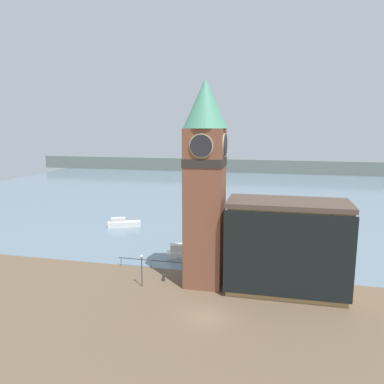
% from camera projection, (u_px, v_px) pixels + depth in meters
% --- Properties ---
extents(ground_plane, '(160.00, 160.00, 0.00)m').
position_uv_depth(ground_plane, '(207.00, 317.00, 34.88)').
color(ground_plane, brown).
extents(water, '(160.00, 120.00, 0.00)m').
position_uv_depth(water, '(254.00, 191.00, 102.60)').
color(water, slate).
rests_on(water, ground_plane).
extents(far_shoreline, '(180.00, 3.00, 5.00)m').
position_uv_depth(far_shoreline, '(261.00, 166.00, 140.56)').
color(far_shoreline, slate).
rests_on(far_shoreline, water).
extents(pier_railing, '(8.60, 0.08, 1.09)m').
position_uv_depth(pier_railing, '(151.00, 261.00, 46.56)').
color(pier_railing, '#333338').
rests_on(pier_railing, ground_plane).
extents(clock_tower, '(4.67, 4.67, 22.43)m').
position_uv_depth(clock_tower, '(205.00, 179.00, 40.21)').
color(clock_tower, brown).
rests_on(clock_tower, ground_plane).
extents(pier_building, '(12.63, 6.05, 9.89)m').
position_uv_depth(pier_building, '(287.00, 247.00, 39.48)').
color(pier_building, tan).
rests_on(pier_building, ground_plane).
extents(boat_near, '(5.06, 3.15, 1.76)m').
position_uv_depth(boat_near, '(182.00, 252.00, 50.89)').
color(boat_near, silver).
rests_on(boat_near, water).
extents(boat_far, '(5.83, 3.40, 1.67)m').
position_uv_depth(boat_far, '(123.00, 223.00, 65.78)').
color(boat_far, silver).
rests_on(boat_far, water).
extents(mooring_bollard_near, '(0.30, 0.30, 0.82)m').
position_uv_depth(mooring_bollard_near, '(163.00, 277.00, 42.83)').
color(mooring_bollard_near, '#2D2D33').
rests_on(mooring_bollard_near, ground_plane).
extents(lamp_post, '(0.32, 0.32, 3.63)m').
position_uv_depth(lamp_post, '(142.00, 264.00, 41.08)').
color(lamp_post, '#2D2D33').
rests_on(lamp_post, ground_plane).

